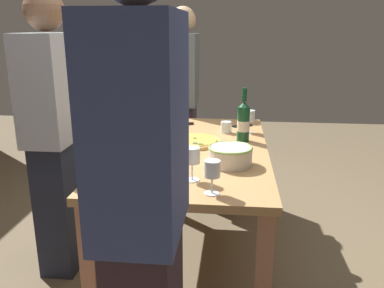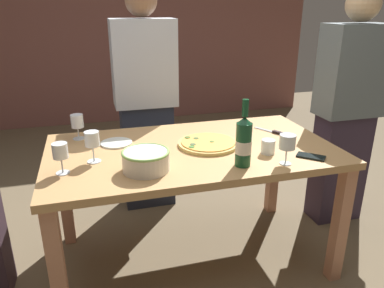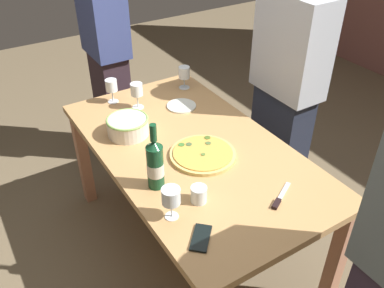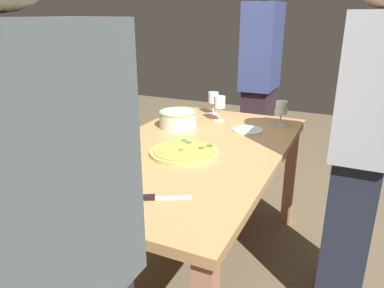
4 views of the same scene
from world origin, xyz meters
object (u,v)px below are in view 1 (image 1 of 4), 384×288
Objects in this scene: dining_table at (192,162)px; wine_glass_far_right at (212,171)px; cell_phone at (242,126)px; pizza at (193,141)px; side_plate at (149,168)px; wine_bottle at (243,121)px; person_host at (143,217)px; person_guest_right at (183,102)px; wine_glass_by_bottle at (249,117)px; pizza_knife at (184,124)px; wine_glass_far_left at (192,157)px; cup_amber at (226,127)px; serving_bowl at (230,155)px; wine_glass_near_pizza at (108,162)px; person_guest_left at (57,137)px.

wine_glass_far_right reaches higher than dining_table.
pizza is at bearing -80.33° from cell_phone.
wine_glass_far_right is 1.06× the size of cell_phone.
side_plate is (-0.50, 0.17, -0.01)m from pizza.
cell_phone is at bearing -0.45° from wine_bottle.
person_host is (-1.38, 0.33, 0.01)m from wine_bottle.
person_guest_right reaches higher than pizza.
pizza_knife is at bearing 70.45° from wine_glass_by_bottle.
wine_bottle is at bearing -19.29° from wine_glass_far_left.
cup_amber is (1.06, -0.04, -0.07)m from wine_glass_far_right.
wine_glass_by_bottle reaches higher than cup_amber.
side_plate is (-0.78, 0.37, -0.03)m from cup_amber.
cup_amber is at bearing -25.59° from side_plate.
pizza_knife is (0.96, -0.06, 0.00)m from side_plate.
cup_amber reaches higher than side_plate.
wine_glass_by_bottle is 0.85× the size of side_plate.
wine_bottle is 0.22m from wine_glass_by_bottle.
side_plate is at bearing 104.83° from serving_bowl.
wine_glass_by_bottle is at bearing -109.55° from pizza_knife.
cup_amber reaches higher than pizza.
wine_glass_near_pizza is at bearing -74.58° from cell_phone.
person_host is at bearing -153.18° from wine_glass_near_pizza.
person_guest_right reaches higher than wine_glass_far_right.
wine_glass_far_right is at bearing 170.26° from wine_bottle.
person_host is (-1.30, 0.02, 0.13)m from pizza.
side_plate is at bearing 11.90° from person_host.
person_guest_right is (1.85, 0.36, -0.04)m from wine_glass_far_right.
dining_table is 8.53× the size of pizza_knife.
wine_glass_far_left reaches higher than dining_table.
serving_bowl is at bearing -176.85° from cup_amber.
person_guest_right reaches higher than wine_glass_far_left.
serving_bowl is 0.70m from wine_glass_by_bottle.
person_guest_left reaches higher than pizza.
side_plate is at bearing 156.55° from dining_table.
wine_bottle is 1.80× the size of pizza_knife.
pizza is 0.34m from wine_bottle.
person_host is (-0.80, -0.15, 0.13)m from side_plate.
wine_glass_far_right reaches higher than pizza.
cell_phone is at bearing -30.49° from cup_amber.
wine_glass_by_bottle is 1.99× the size of cup_amber.
pizza is at bearing 6.81° from person_guest_left.
person_host is at bearing 166.55° from wine_bottle.
person_host reaches higher than dining_table.
side_plate is at bearing 60.35° from wine_glass_far_left.
side_plate is at bearing 140.28° from wine_bottle.
dining_table is 0.56m from wine_glass_by_bottle.
serving_bowl is 1.53× the size of wine_glass_far_right.
wine_bottle is at bearing -12.34° from person_host.
wine_bottle is at bearing -132.04° from pizza_knife.
side_plate is 0.67m from person_guest_left.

